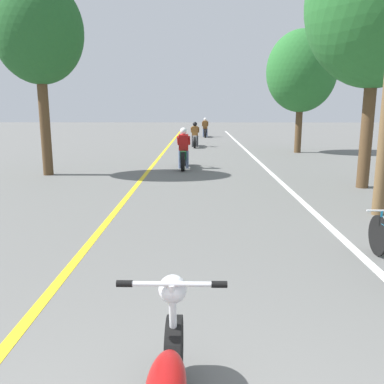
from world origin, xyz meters
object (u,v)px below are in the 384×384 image
Objects in this scene: roadside_tree_left at (38,33)px; motorcycle_rider_mid at (195,137)px; roadside_tree_right_near at (378,4)px; motorcycle_rider_lead at (184,153)px; motorcycle_rider_far at (205,130)px; roadside_tree_right_far at (301,72)px.

roadside_tree_left is 11.51m from motorcycle_rider_mid.
roadside_tree_right_near is 3.39× the size of motorcycle_rider_lead.
motorcycle_rider_mid is 1.08× the size of motorcycle_rider_far.
roadside_tree_right_near is 1.13× the size of roadside_tree_left.
roadside_tree_right_far is 11.96m from roadside_tree_left.
roadside_tree_right_near is 3.49× the size of motorcycle_rider_far.
motorcycle_rider_lead is at bearing -93.55° from motorcycle_rider_far.
motorcycle_rider_far is at bearing 101.77° from roadside_tree_right_near.
roadside_tree_left is at bearing 168.07° from roadside_tree_right_near.
roadside_tree_right_far is 2.71× the size of motorcycle_rider_mid.
motorcycle_rider_lead is at bearing -135.06° from roadside_tree_right_far.
roadside_tree_left is at bearing -107.02° from motorcycle_rider_far.
motorcycle_rider_far is (-4.07, 19.54, -4.18)m from roadside_tree_right_near.
roadside_tree_left is 3.09× the size of motorcycle_rider_far.
roadside_tree_right_near is at bearing -78.23° from motorcycle_rider_far.
roadside_tree_right_near is 9.66m from roadside_tree_left.
roadside_tree_left is 2.99× the size of motorcycle_rider_lead.
roadside_tree_right_far is (0.31, 8.90, -0.89)m from roadside_tree_right_near.
motorcycle_rider_mid is at bearing 64.31° from roadside_tree_left.
motorcycle_rider_lead is at bearing 19.38° from roadside_tree_left.
roadside_tree_left is 18.75m from motorcycle_rider_far.
roadside_tree_right_near is 13.35m from motorcycle_rider_mid.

